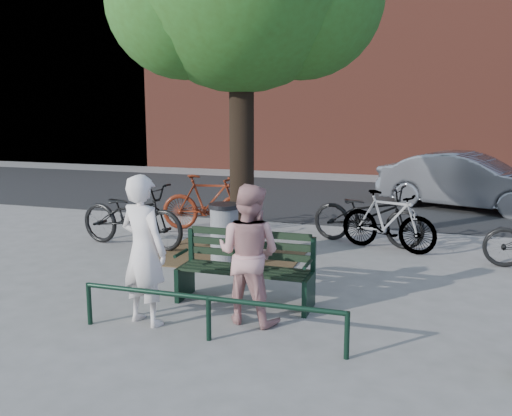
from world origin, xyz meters
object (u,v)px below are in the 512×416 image
(park_bench, at_px, (247,266))
(parked_car, at_px, (468,181))
(litter_bin, at_px, (224,235))
(bicycle_c, at_px, (368,215))
(person_left, at_px, (144,250))
(person_right, at_px, (249,254))

(park_bench, height_order, parked_car, parked_car)
(litter_bin, relative_size, bicycle_c, 0.48)
(litter_bin, relative_size, parked_car, 0.24)
(bicycle_c, bearing_deg, person_left, 169.29)
(person_right, distance_m, litter_bin, 2.38)
(person_left, relative_size, parked_car, 0.42)
(bicycle_c, xyz_separation_m, parked_car, (1.87, 4.24, 0.14))
(parked_car, bearing_deg, park_bench, 178.18)
(person_left, distance_m, litter_bin, 2.54)
(park_bench, height_order, litter_bin, litter_bin)
(litter_bin, height_order, parked_car, parked_car)
(person_left, bearing_deg, litter_bin, -74.05)
(person_right, relative_size, bicycle_c, 0.79)
(parked_car, bearing_deg, person_right, -179.03)
(park_bench, height_order, person_left, person_left)
(person_left, xyz_separation_m, litter_bin, (0.03, 2.51, -0.37))
(park_bench, relative_size, person_left, 0.99)
(park_bench, xyz_separation_m, person_right, (0.23, -0.61, 0.34))
(park_bench, xyz_separation_m, person_left, (-0.90, -1.03, 0.40))
(litter_bin, height_order, bicycle_c, bicycle_c)
(park_bench, relative_size, parked_car, 0.42)
(person_right, xyz_separation_m, bicycle_c, (0.87, 4.20, -0.27))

